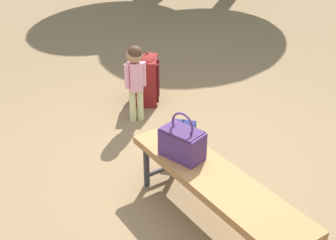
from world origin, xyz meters
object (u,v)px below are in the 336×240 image
at_px(park_bench, 215,183).
at_px(handbag, 182,142).
at_px(child_standing, 135,72).
at_px(backpack_small, 183,137).
at_px(backpack_large, 145,77).

distance_m(park_bench, handbag, 0.39).
xyz_separation_m(park_bench, child_standing, (1.77, 0.04, 0.16)).
bearing_deg(park_bench, backpack_small, -9.83).
xyz_separation_m(park_bench, backpack_small, (1.00, -0.17, -0.21)).
relative_size(handbag, child_standing, 0.44).
distance_m(backpack_large, backpack_small, 1.18).
relative_size(park_bench, backpack_small, 4.53).
height_order(handbag, backpack_small, handbag).
xyz_separation_m(child_standing, backpack_small, (-0.77, -0.21, -0.37)).
bearing_deg(backpack_small, handbag, 156.44).
bearing_deg(backpack_small, park_bench, 170.17).
bearing_deg(backpack_large, park_bench, 174.99).
relative_size(handbag, backpack_small, 1.01).
bearing_deg(handbag, park_bench, -158.74).
relative_size(handbag, backpack_large, 0.61).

